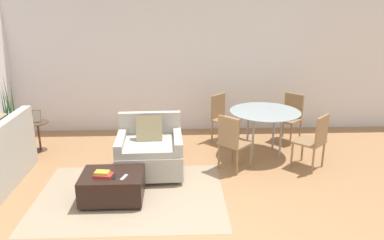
# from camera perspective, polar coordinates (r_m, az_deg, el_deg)

# --- Properties ---
(ground_plane) EXTENTS (20.00, 20.00, 0.00)m
(ground_plane) POSITION_cam_1_polar(r_m,az_deg,el_deg) (4.57, -2.91, -16.57)
(ground_plane) COLOR #A3754C
(wall_back) EXTENTS (12.00, 0.06, 2.75)m
(wall_back) POSITION_cam_1_polar(r_m,az_deg,el_deg) (7.55, -2.84, 8.58)
(wall_back) COLOR white
(wall_back) RESTS_ON ground_plane
(area_rug) EXTENTS (2.56, 1.90, 0.01)m
(area_rug) POSITION_cam_1_polar(r_m,az_deg,el_deg) (5.34, -9.27, -11.28)
(area_rug) COLOR gray
(area_rug) RESTS_ON ground_plane
(armchair) EXTENTS (1.02, 0.97, 0.91)m
(armchair) POSITION_cam_1_polar(r_m,az_deg,el_deg) (5.83, -6.43, -4.78)
(armchair) COLOR #B2ADA3
(armchair) RESTS_ON ground_plane
(ottoman) EXTENTS (0.82, 0.62, 0.38)m
(ottoman) POSITION_cam_1_polar(r_m,az_deg,el_deg) (5.19, -12.00, -9.74)
(ottoman) COLOR black
(ottoman) RESTS_ON ground_plane
(book_stack) EXTENTS (0.26, 0.19, 0.07)m
(book_stack) POSITION_cam_1_polar(r_m,az_deg,el_deg) (5.07, -13.42, -8.03)
(book_stack) COLOR #B72D28
(book_stack) RESTS_ON ottoman
(tv_remote_primary) EXTENTS (0.09, 0.17, 0.01)m
(tv_remote_primary) POSITION_cam_1_polar(r_m,az_deg,el_deg) (4.98, -10.32, -8.57)
(tv_remote_primary) COLOR #B7B7BC
(tv_remote_primary) RESTS_ON ottoman
(tv_remote_secondary) EXTENTS (0.05, 0.13, 0.01)m
(tv_remote_secondary) POSITION_cam_1_polar(r_m,az_deg,el_deg) (5.02, -11.81, -8.45)
(tv_remote_secondary) COLOR black
(tv_remote_secondary) RESTS_ON ottoman
(potted_plant) EXTENTS (0.38, 0.38, 1.40)m
(potted_plant) POSITION_cam_1_polar(r_m,az_deg,el_deg) (7.30, -25.75, -2.20)
(potted_plant) COLOR maroon
(potted_plant) RESTS_ON ground_plane
(side_table) EXTENTS (0.39, 0.39, 0.53)m
(side_table) POSITION_cam_1_polar(r_m,az_deg,el_deg) (7.17, -22.36, -1.52)
(side_table) COLOR #4C3828
(side_table) RESTS_ON ground_plane
(picture_frame) EXTENTS (0.15, 0.07, 0.22)m
(picture_frame) POSITION_cam_1_polar(r_m,az_deg,el_deg) (7.09, -22.61, 0.52)
(picture_frame) COLOR #8C6647
(picture_frame) RESTS_ON side_table
(dining_table) EXTENTS (1.20, 1.20, 0.78)m
(dining_table) POSITION_cam_1_polar(r_m,az_deg,el_deg) (6.51, 11.03, 0.67)
(dining_table) COLOR #99A8AD
(dining_table) RESTS_ON ground_plane
(dining_chair_near_left) EXTENTS (0.59, 0.59, 0.90)m
(dining_chair_near_left) POSITION_cam_1_polar(r_m,az_deg,el_deg) (5.84, 6.11, -2.96)
(dining_chair_near_left) COLOR #93704C
(dining_chair_near_left) RESTS_ON ground_plane
(dining_chair_near_right) EXTENTS (0.59, 0.59, 0.90)m
(dining_chair_near_right) POSITION_cam_1_polar(r_m,az_deg,el_deg) (6.17, 18.18, -2.66)
(dining_chair_near_right) COLOR #93704C
(dining_chair_near_right) RESTS_ON ground_plane
(dining_chair_far_left) EXTENTS (0.59, 0.59, 0.90)m
(dining_chair_far_left) POSITION_cam_1_polar(r_m,az_deg,el_deg) (7.06, 4.62, 0.76)
(dining_chair_far_left) COLOR #93704C
(dining_chair_far_left) RESTS_ON ground_plane
(dining_chair_far_right) EXTENTS (0.59, 0.59, 0.90)m
(dining_chair_far_right) POSITION_cam_1_polar(r_m,az_deg,el_deg) (7.33, 14.77, 0.85)
(dining_chair_far_right) COLOR #93704C
(dining_chair_far_right) RESTS_ON ground_plane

